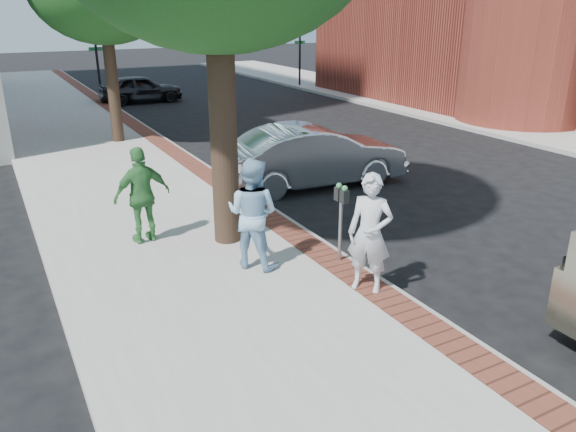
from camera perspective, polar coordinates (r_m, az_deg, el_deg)
ground at (r=10.14m, az=1.24°, el=-6.19°), size 120.00×120.00×0.00m
sidewalk at (r=16.75m, az=-17.13°, el=4.06°), size 5.00×60.00×0.15m
brick_strip at (r=17.26m, az=-10.01°, el=5.41°), size 0.60×60.00×0.01m
curb at (r=17.39m, az=-8.90°, el=5.32°), size 0.10×60.00×0.15m
sidewalk_far at (r=25.16m, az=21.57°, el=8.82°), size 5.00×60.00×0.15m
signal_near at (r=30.43m, az=-18.86°, el=15.11°), size 0.70×0.15×3.80m
signal_far at (r=34.44m, az=1.21°, el=16.65°), size 0.70×0.15×3.80m
parking_meter at (r=10.06m, az=5.42°, el=0.95°), size 0.12×0.32×1.47m
person_gray at (r=9.10m, az=8.32°, el=-1.76°), size 0.82×0.86×1.98m
person_officer at (r=9.87m, az=-3.63°, el=0.26°), size 1.20×1.23×1.99m
person_green at (r=11.28m, az=-14.58°, el=2.05°), size 1.17×0.60×1.92m
sedan_silver at (r=15.07m, az=2.63°, el=6.13°), size 5.10×2.11×1.64m
bg_car at (r=29.86m, az=-14.72°, el=12.41°), size 4.13×1.82×1.38m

